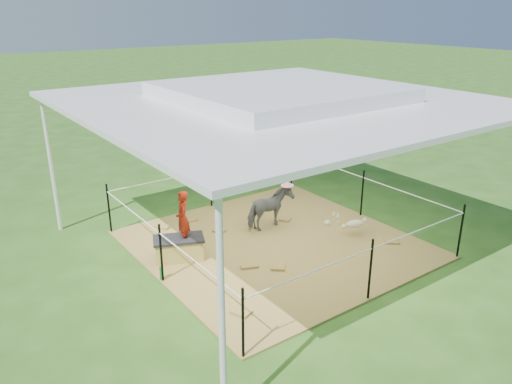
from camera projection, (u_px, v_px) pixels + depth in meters
ground at (275, 245)px, 9.14m from camera, size 90.00×90.00×0.00m
hay_patch at (275, 244)px, 9.14m from camera, size 4.60×4.60×0.03m
canopy_tent at (277, 98)px, 8.20m from camera, size 6.30×6.30×2.90m
rope_fence at (276, 212)px, 8.92m from camera, size 4.54×4.54×1.00m
straw_bale at (179, 249)px, 8.51m from camera, size 0.89×0.68×0.35m
dark_cloth at (179, 239)px, 8.44m from camera, size 0.95×0.74×0.04m
woman at (182, 213)px, 8.34m from camera, size 0.35×0.41×0.95m
green_bottle at (162, 273)px, 7.89m from camera, size 0.08×0.08×0.22m
pony at (270, 209)px, 9.62m from camera, size 0.99×0.52×0.80m
pink_hat at (270, 187)px, 9.46m from camera, size 0.25×0.25×0.12m
foal at (355, 222)px, 9.37m from camera, size 1.05×0.77×0.52m
trash_barrel at (250, 130)px, 15.50m from camera, size 0.62×0.62×0.96m
picnic_table_near at (159, 132)px, 15.96m from camera, size 1.89×1.65×0.66m
picnic_table_far at (248, 112)px, 18.68m from camera, size 1.93×1.42×0.79m
distant_person at (178, 123)px, 15.82m from camera, size 0.68×0.56×1.25m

